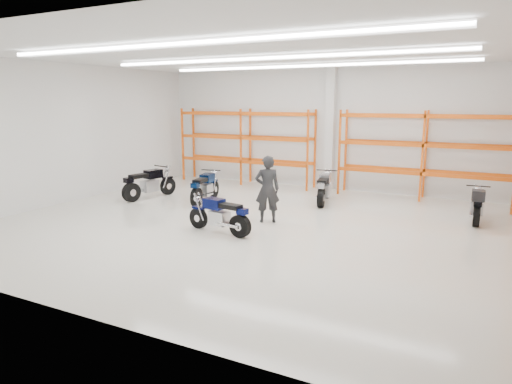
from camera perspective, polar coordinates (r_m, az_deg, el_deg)
The scene contains 11 objects.
ground at distance 12.34m, azimuth 0.51°, elevation -4.19°, with size 14.00×14.00×0.00m, color silver.
room_shell at distance 11.91m, azimuth 0.60°, elevation 11.23°, with size 14.02×12.02×4.51m.
motorcycle_main at distance 11.53m, azimuth -4.37°, elevation -3.01°, with size 1.96×0.71×0.96m.
motorcycle_back_a at distance 16.03m, azimuth -13.41°, elevation 0.96°, with size 0.86×2.17×1.08m.
motorcycle_back_b at distance 15.11m, azimuth -6.48°, elevation 0.47°, with size 0.69×2.06×1.02m.
motorcycle_back_c at distance 15.06m, azimuth 8.48°, elevation 0.40°, with size 0.72×2.08×1.03m.
motorcycle_back_d at distance 13.94m, azimuth 25.89°, elevation -1.49°, with size 0.63×1.97×1.01m.
standing_man at distance 12.49m, azimuth 1.42°, elevation 0.36°, with size 0.68×0.44×1.85m, color black.
structural_column at distance 17.32m, azimuth 9.26°, elevation 7.69°, with size 0.32×0.32×4.50m, color white.
pallet_racking_back_left at distance 18.38m, azimuth -1.31°, elevation 6.58°, with size 5.67×0.87×3.00m.
pallet_racking_back_right at distance 16.30m, azimuth 20.32°, elevation 5.28°, with size 5.67×0.87×3.00m.
Camera 1 is at (5.32, -10.63, 3.29)m, focal length 32.00 mm.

